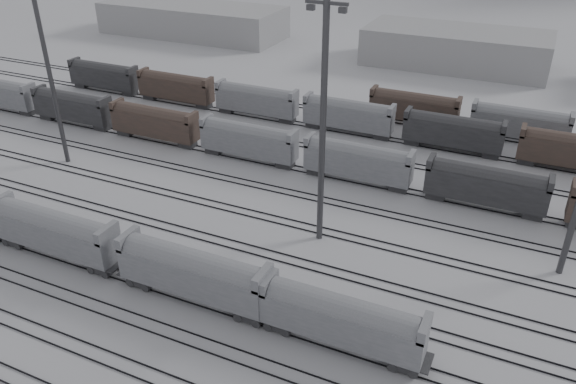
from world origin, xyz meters
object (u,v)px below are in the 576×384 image
at_px(hopper_car_a, 55,230).
at_px(hopper_car_b, 193,271).
at_px(hopper_car_c, 342,318).
at_px(light_mast_c, 323,123).

distance_m(hopper_car_a, hopper_car_b, 17.84).
height_order(hopper_car_b, hopper_car_c, hopper_car_b).
xyz_separation_m(hopper_car_b, hopper_car_c, (15.32, 0.00, -0.24)).
height_order(hopper_car_a, hopper_car_c, hopper_car_a).
bearing_deg(light_mast_c, hopper_car_c, -61.99).
bearing_deg(hopper_car_a, hopper_car_b, -0.00).
height_order(hopper_car_c, light_mast_c, light_mast_c).
xyz_separation_m(hopper_car_a, hopper_car_b, (17.84, -0.00, 0.04)).
distance_m(hopper_car_a, light_mast_c, 31.32).
bearing_deg(light_mast_c, hopper_car_b, -114.32).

